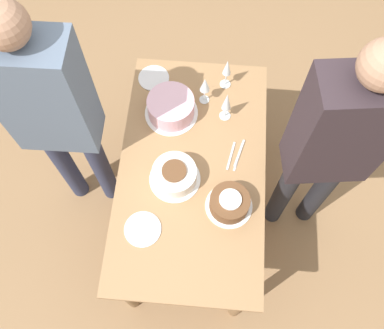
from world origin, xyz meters
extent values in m
plane|color=#8E6B47|center=(0.00, 0.00, 0.00)|extent=(12.00, 12.00, 0.00)
cube|color=#9E754C|center=(0.00, 0.00, 0.72)|extent=(1.38, 0.77, 0.03)
cylinder|color=brown|center=(-0.62, -0.31, 0.35)|extent=(0.07, 0.07, 0.71)
cylinder|color=brown|center=(0.62, -0.31, 0.35)|extent=(0.07, 0.07, 0.71)
cylinder|color=brown|center=(-0.62, 0.31, 0.35)|extent=(0.07, 0.07, 0.71)
cylinder|color=brown|center=(0.62, 0.31, 0.35)|extent=(0.07, 0.07, 0.71)
cylinder|color=white|center=(-0.07, 0.08, 0.74)|extent=(0.27, 0.27, 0.01)
cylinder|color=white|center=(-0.07, 0.08, 0.79)|extent=(0.23, 0.23, 0.10)
cylinder|color=brown|center=(-0.07, 0.08, 0.85)|extent=(0.12, 0.12, 0.01)
cylinder|color=white|center=(-0.19, -0.20, 0.74)|extent=(0.24, 0.24, 0.01)
cylinder|color=brown|center=(-0.19, -0.20, 0.79)|extent=(0.20, 0.20, 0.09)
cylinder|color=white|center=(-0.19, -0.20, 0.84)|extent=(0.11, 0.11, 0.01)
cylinder|color=white|center=(0.33, 0.14, 0.74)|extent=(0.30, 0.30, 0.01)
cylinder|color=#E5B2C6|center=(0.33, 0.14, 0.80)|extent=(0.26, 0.26, 0.12)
cylinder|color=silver|center=(0.55, -0.15, 0.74)|extent=(0.06, 0.06, 0.00)
cylinder|color=silver|center=(0.55, -0.15, 0.79)|extent=(0.01, 0.01, 0.10)
cone|color=silver|center=(0.55, -0.15, 0.90)|extent=(0.05, 0.05, 0.11)
cylinder|color=silver|center=(0.34, -0.16, 0.74)|extent=(0.06, 0.06, 0.00)
cylinder|color=silver|center=(0.34, -0.16, 0.78)|extent=(0.01, 0.01, 0.08)
cone|color=silver|center=(0.34, -0.16, 0.89)|extent=(0.05, 0.05, 0.13)
cylinder|color=silver|center=(0.43, -0.03, 0.74)|extent=(0.06, 0.06, 0.00)
cylinder|color=silver|center=(0.43, -0.03, 0.79)|extent=(0.01, 0.01, 0.10)
cone|color=silver|center=(0.43, -0.03, 0.89)|extent=(0.05, 0.05, 0.09)
cylinder|color=silver|center=(-0.35, 0.22, 0.74)|extent=(0.18, 0.18, 0.01)
cylinder|color=silver|center=(0.56, 0.27, 0.74)|extent=(0.18, 0.18, 0.01)
cube|color=silver|center=(0.09, -0.24, 0.74)|extent=(0.17, 0.05, 0.00)
cube|color=silver|center=(0.09, -0.20, 0.74)|extent=(0.17, 0.04, 0.00)
cube|color=silver|center=(0.11, -0.24, 0.74)|extent=(0.17, 0.06, 0.00)
cylinder|color=#232328|center=(0.06, -0.76, 0.42)|extent=(0.11, 0.11, 0.83)
cylinder|color=#232328|center=(0.03, -0.54, 0.42)|extent=(0.11, 0.11, 0.83)
cube|color=#2D2328|center=(0.05, -0.65, 1.18)|extent=(0.27, 0.43, 0.69)
cylinder|color=#2D334C|center=(0.10, 0.79, 0.42)|extent=(0.11, 0.11, 0.83)
cylinder|color=#2D334C|center=(0.11, 0.57, 0.42)|extent=(0.11, 0.11, 0.83)
cube|color=slate|center=(0.11, 0.68, 1.18)|extent=(0.23, 0.40, 0.70)
sphere|color=#997056|center=(0.11, 0.68, 1.63)|extent=(0.19, 0.19, 0.19)
camera|label=1|loc=(-0.91, -0.08, 2.79)|focal=40.00mm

